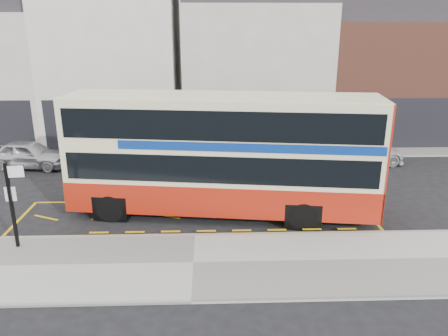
{
  "coord_description": "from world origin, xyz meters",
  "views": [
    {
      "loc": [
        0.55,
        -14.57,
        7.29
      ],
      "look_at": [
        1.12,
        2.0,
        1.88
      ],
      "focal_mm": 35.0,
      "sensor_mm": 36.0,
      "label": 1
    }
  ],
  "objects_px": {
    "double_decker_bus": "(223,154)",
    "car_silver": "(29,154)",
    "car_grey": "(192,153)",
    "bus_stop_post": "(12,197)",
    "car_white": "(360,152)",
    "street_tree_right": "(297,82)"
  },
  "relations": [
    {
      "from": "double_decker_bus",
      "to": "car_silver",
      "type": "bearing_deg",
      "value": 155.76
    },
    {
      "from": "car_silver",
      "to": "car_grey",
      "type": "height_order",
      "value": "car_silver"
    },
    {
      "from": "double_decker_bus",
      "to": "car_grey",
      "type": "distance_m",
      "value": 6.86
    },
    {
      "from": "bus_stop_post",
      "to": "car_white",
      "type": "relative_size",
      "value": 0.62
    },
    {
      "from": "double_decker_bus",
      "to": "car_grey",
      "type": "relative_size",
      "value": 2.86
    },
    {
      "from": "bus_stop_post",
      "to": "car_grey",
      "type": "bearing_deg",
      "value": 52.87
    },
    {
      "from": "car_silver",
      "to": "double_decker_bus",
      "type": "bearing_deg",
      "value": -113.42
    },
    {
      "from": "car_silver",
      "to": "street_tree_right",
      "type": "relative_size",
      "value": 0.73
    },
    {
      "from": "car_silver",
      "to": "street_tree_right",
      "type": "xyz_separation_m",
      "value": [
        15.09,
        3.83,
        3.31
      ]
    },
    {
      "from": "bus_stop_post",
      "to": "car_grey",
      "type": "height_order",
      "value": "bus_stop_post"
    },
    {
      "from": "car_silver",
      "to": "street_tree_right",
      "type": "height_order",
      "value": "street_tree_right"
    },
    {
      "from": "double_decker_bus",
      "to": "bus_stop_post",
      "type": "height_order",
      "value": "double_decker_bus"
    },
    {
      "from": "car_silver",
      "to": "car_white",
      "type": "xyz_separation_m",
      "value": [
        17.98,
        -0.03,
        -0.04
      ]
    },
    {
      "from": "double_decker_bus",
      "to": "car_white",
      "type": "bearing_deg",
      "value": 47.2
    },
    {
      "from": "bus_stop_post",
      "to": "street_tree_right",
      "type": "xyz_separation_m",
      "value": [
        11.88,
        13.13,
        2.11
      ]
    },
    {
      "from": "street_tree_right",
      "to": "bus_stop_post",
      "type": "bearing_deg",
      "value": -132.14
    },
    {
      "from": "street_tree_right",
      "to": "car_silver",
      "type": "bearing_deg",
      "value": -165.75
    },
    {
      "from": "car_grey",
      "to": "street_tree_right",
      "type": "relative_size",
      "value": 0.72
    },
    {
      "from": "car_white",
      "to": "street_tree_right",
      "type": "relative_size",
      "value": 0.81
    },
    {
      "from": "double_decker_bus",
      "to": "car_silver",
      "type": "relative_size",
      "value": 2.85
    },
    {
      "from": "street_tree_right",
      "to": "car_grey",
      "type": "bearing_deg",
      "value": -149.17
    },
    {
      "from": "double_decker_bus",
      "to": "street_tree_right",
      "type": "distance_m",
      "value": 11.43
    }
  ]
}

